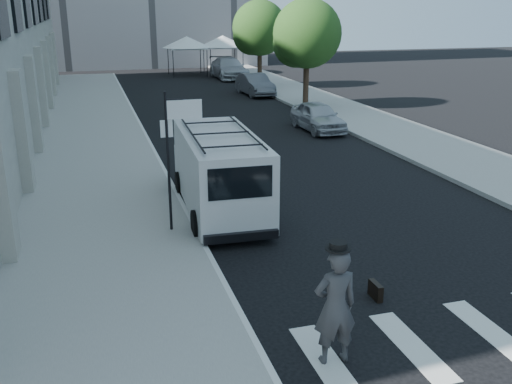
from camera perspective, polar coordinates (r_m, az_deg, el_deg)
ground at (r=12.56m, az=5.77°, el=-8.30°), size 120.00×120.00×0.00m
sidewalk_left at (r=26.94m, az=-16.00°, el=5.63°), size 4.50×48.00×0.15m
sidewalk_right at (r=33.64m, az=7.20°, el=8.56°), size 4.00×56.00×0.15m
sign_pole at (r=14.03m, az=-7.96°, el=5.94°), size 1.03×0.07×3.50m
tree_near at (r=32.80m, az=4.87°, el=15.25°), size 3.80×3.83×6.03m
tree_far at (r=41.30m, az=0.17°, el=15.88°), size 3.80×3.83×6.03m
tent_left at (r=49.18m, az=-6.95°, el=14.64°), size 4.00×4.00×3.20m
tent_right at (r=50.31m, az=-3.34°, el=14.81°), size 4.00×4.00×3.20m
businessman at (r=9.35m, az=7.92°, el=-11.30°), size 0.74×0.49×2.00m
briefcase at (r=11.76m, az=11.87°, el=-9.62°), size 0.12×0.44×0.34m
suitcase at (r=14.57m, az=-5.63°, el=-3.03°), size 0.40×0.52×1.26m
cargo_van at (r=16.07m, az=-3.74°, el=2.13°), size 2.29×5.97×2.22m
parked_car_a at (r=26.93m, az=6.20°, el=7.51°), size 1.63×3.94×1.34m
parked_car_b at (r=37.84m, az=-0.10°, el=10.69°), size 1.68×4.27×1.38m
parked_car_c at (r=46.88m, az=-2.74°, el=12.26°), size 2.31×5.63×1.63m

